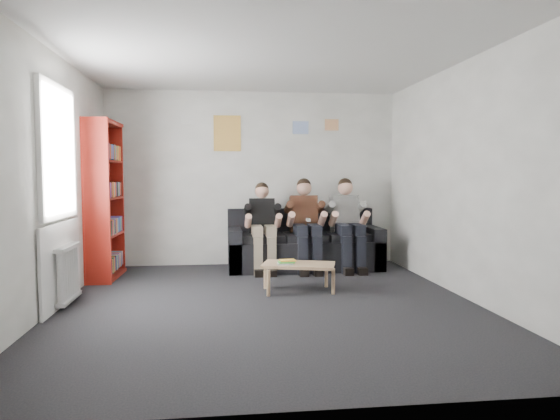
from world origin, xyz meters
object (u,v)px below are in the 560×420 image
at_px(person_left, 263,227).
at_px(person_middle, 306,225).
at_px(bookshelf, 106,200).
at_px(person_right, 348,224).
at_px(sofa, 303,247).
at_px(coffee_table, 299,267).

height_order(person_left, person_middle, person_middle).
relative_size(person_left, person_middle, 0.96).
bearing_deg(bookshelf, person_right, 5.73).
distance_m(sofa, person_left, 0.75).
xyz_separation_m(bookshelf, person_middle, (2.79, 0.21, -0.39)).
bearing_deg(coffee_table, sofa, 78.25).
distance_m(bookshelf, coffee_table, 2.82).
distance_m(bookshelf, person_right, 3.46).
distance_m(bookshelf, person_middle, 2.83).
bearing_deg(person_left, sofa, 20.28).
xyz_separation_m(person_left, person_middle, (0.63, -0.00, 0.02)).
bearing_deg(person_right, bookshelf, -178.77).
relative_size(coffee_table, person_right, 0.63).
distance_m(bookshelf, person_left, 2.21).
xyz_separation_m(sofa, person_middle, (0.00, -0.21, 0.36)).
height_order(bookshelf, person_middle, bookshelf).
height_order(sofa, person_left, person_left).
xyz_separation_m(bookshelf, person_right, (3.43, 0.21, -0.39)).
xyz_separation_m(sofa, person_right, (0.63, -0.20, 0.36)).
height_order(coffee_table, person_middle, person_middle).
height_order(bookshelf, person_right, bookshelf).
xyz_separation_m(coffee_table, person_middle, (0.32, 1.33, 0.38)).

